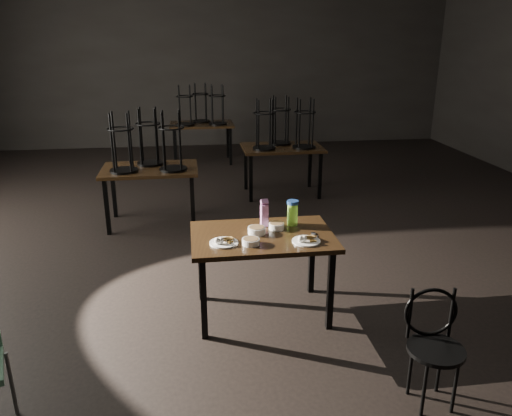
{
  "coord_description": "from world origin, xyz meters",
  "views": [
    {
      "loc": [
        -0.75,
        -5.15,
        2.34
      ],
      "look_at": [
        -0.17,
        -0.89,
        0.85
      ],
      "focal_mm": 35.0,
      "sensor_mm": 36.0,
      "label": 1
    }
  ],
  "objects": [
    {
      "name": "room",
      "position": [
        -0.06,
        0.01,
        2.33
      ],
      "size": [
        12.0,
        12.04,
        3.22
      ],
      "color": "black",
      "rests_on": "ground"
    },
    {
      "name": "bg_table_right",
      "position": [
        0.65,
        2.14,
        0.78
      ],
      "size": [
        1.2,
        0.8,
        1.48
      ],
      "color": "black",
      "rests_on": "ground"
    },
    {
      "name": "bowl_near",
      "position": [
        -0.21,
        -1.27,
        0.78
      ],
      "size": [
        0.15,
        0.15,
        0.06
      ],
      "color": "white",
      "rests_on": "main_table"
    },
    {
      "name": "bentwood_chair",
      "position": [
        0.78,
        -2.53,
        0.46
      ],
      "size": [
        0.38,
        0.38,
        0.78
      ],
      "rotation": [
        0.0,
        0.0,
        -0.13
      ],
      "color": "black",
      "rests_on": "ground"
    },
    {
      "name": "main_table",
      "position": [
        -0.17,
        -1.29,
        0.67
      ],
      "size": [
        1.2,
        0.8,
        0.75
      ],
      "color": "black",
      "rests_on": "ground"
    },
    {
      "name": "water_bottle",
      "position": [
        0.13,
        -1.1,
        0.87
      ],
      "size": [
        0.11,
        0.11,
        0.23
      ],
      "color": "#99EB45",
      "rests_on": "main_table"
    },
    {
      "name": "plate_left",
      "position": [
        -0.5,
        -1.44,
        0.77
      ],
      "size": [
        0.23,
        0.23,
        0.08
      ],
      "color": "white",
      "rests_on": "main_table"
    },
    {
      "name": "bowl_big",
      "position": [
        -0.29,
        -1.49,
        0.78
      ],
      "size": [
        0.14,
        0.14,
        0.05
      ],
      "color": "white",
      "rests_on": "main_table"
    },
    {
      "name": "spoon",
      "position": [
        0.26,
        -1.36,
        0.75
      ],
      "size": [
        0.06,
        0.21,
        0.01
      ],
      "color": "silver",
      "rests_on": "main_table"
    },
    {
      "name": "bg_table_far",
      "position": [
        -0.49,
        4.4,
        0.78
      ],
      "size": [
        1.2,
        0.8,
        1.48
      ],
      "color": "black",
      "rests_on": "ground"
    },
    {
      "name": "plate_right",
      "position": [
        0.16,
        -1.5,
        0.77
      ],
      "size": [
        0.23,
        0.23,
        0.08
      ],
      "color": "white",
      "rests_on": "main_table"
    },
    {
      "name": "bg_table_left",
      "position": [
        -1.25,
        1.1,
        0.78
      ],
      "size": [
        1.2,
        0.8,
        1.48
      ],
      "color": "black",
      "rests_on": "ground"
    },
    {
      "name": "juice_carton",
      "position": [
        -0.12,
        -1.09,
        0.87
      ],
      "size": [
        0.07,
        0.07,
        0.25
      ],
      "color": "#921A83",
      "rests_on": "main_table"
    },
    {
      "name": "bowl_far",
      "position": [
        -0.03,
        -1.18,
        0.78
      ],
      "size": [
        0.13,
        0.13,
        0.05
      ],
      "color": "white",
      "rests_on": "main_table"
    }
  ]
}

